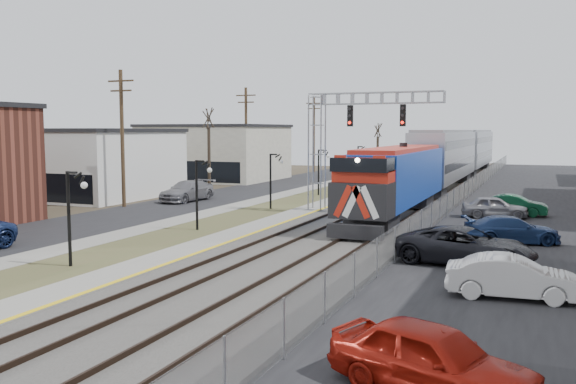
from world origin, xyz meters
The scene contains 23 objects.
street_west centered at (-11.50, 35.00, 0.02)m, with size 7.00×120.00×0.04m, color black.
sidewalk centered at (-7.00, 35.00, 0.04)m, with size 2.00×120.00×0.08m, color gray.
grass_median centered at (-4.00, 35.00, 0.03)m, with size 4.00×120.00×0.06m, color #49502A.
platform centered at (-1.00, 35.00, 0.12)m, with size 2.00×120.00×0.24m, color gray.
ballast_bed centered at (4.00, 35.00, 0.10)m, with size 8.00×120.00×0.20m, color #595651.
parking_lot centered at (16.00, 35.00, 0.02)m, with size 16.00×120.00×0.04m, color black.
platform_edge centered at (-0.12, 35.00, 0.24)m, with size 0.24×120.00×0.01m, color gold.
track_near centered at (2.00, 35.00, 0.28)m, with size 1.58×120.00×0.15m.
track_far centered at (5.50, 35.00, 0.28)m, with size 1.58×120.00×0.15m.
train centered at (5.50, 50.05, 2.88)m, with size 3.00×63.05×5.33m.
signal_gantry centered at (1.22, 27.99, 5.59)m, with size 9.00×1.07×8.15m.
lampposts centered at (-4.00, 18.29, 2.00)m, with size 0.14×62.14×4.00m.
utility_poles centered at (-14.50, 25.00, 5.00)m, with size 0.28×80.28×10.00m.
fence centered at (8.20, 35.00, 0.80)m, with size 0.04×120.00×1.60m, color gray.
buildings_west centered at (-21.00, 24.21, 3.01)m, with size 14.00×67.00×7.00m.
bare_trees centered at (-12.66, 38.91, 2.70)m, with size 12.30×42.30×5.95m.
car_lot_a centered at (11.90, 1.39, 0.78)m, with size 1.85×4.59×1.56m, color maroon.
car_lot_b centered at (13.10, 10.04, 0.72)m, with size 1.51×4.34×1.43m, color silver.
car_lot_c centered at (11.04, 14.71, 0.79)m, with size 2.62×5.68×1.58m, color black.
car_lot_d centered at (12.56, 20.63, 0.68)m, with size 1.91×4.69×1.36m, color navy.
car_lot_e centered at (11.10, 29.67, 0.70)m, with size 1.66×4.13×1.41m, color gray.
car_lot_f centered at (12.22, 31.32, 0.68)m, with size 1.45×4.15×1.37m, color #0C3C22.
car_street_b centered at (-12.22, 29.98, 0.80)m, with size 2.24×5.52×1.60m, color slate.
Camera 1 is at (13.93, -11.33, 5.67)m, focal length 38.00 mm.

